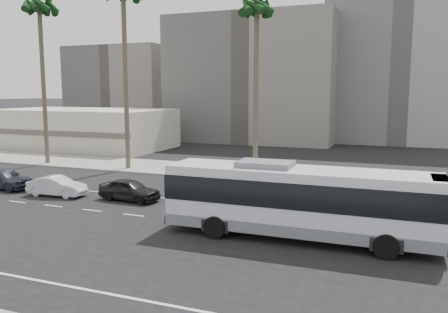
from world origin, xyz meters
The scene contains 13 objects.
ground centered at (0.00, 0.00, 0.00)m, with size 700.00×700.00×0.00m, color black.
sidewalk_north centered at (0.00, 15.50, 0.07)m, with size 120.00×7.00×0.15m, color gray.
commercial_low centered at (-30.00, 25.99, 2.50)m, with size 22.00×12.16×5.00m.
midrise_beige_west centered at (-12.00, 45.00, 9.00)m, with size 24.00×18.00×18.00m, color #605D59.
midrise_gray_center centered at (8.00, 52.00, 13.00)m, with size 20.00×20.00×26.00m, color slate.
midrise_beige_far centered at (-38.00, 50.00, 7.50)m, with size 18.00×16.00×15.00m, color #605D59.
civic_tower centered at (-2.00, 250.00, 38.83)m, with size 42.00×42.00×129.00m.
city_bus centered at (4.00, -0.73, 2.01)m, with size 13.32×3.26×3.82m.
car_a centered at (-8.30, 3.14, 0.74)m, with size 4.33×1.74×1.47m, color black.
car_b centered at (-13.80, 2.45, 0.69)m, with size 4.21×1.47×1.39m, color silver.
car_c centered at (-19.30, 2.92, 0.83)m, with size 4.85×1.95×1.65m, color #2A2F3F.
palm_near centered at (-3.02, 14.55, 13.81)m, with size 4.52×4.52×15.25m.
palm_far centered at (-24.64, 13.43, 15.16)m, with size 4.85×4.85×16.68m.
Camera 1 is at (8.60, -22.61, 7.31)m, focal length 36.65 mm.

